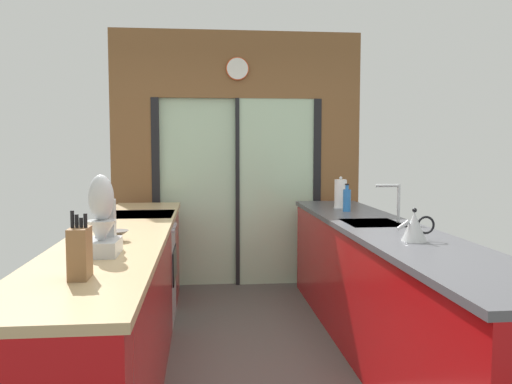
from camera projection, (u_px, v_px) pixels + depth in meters
The scene contains 12 objects.
ground_plane at pixel (253, 346), 4.02m from camera, with size 5.04×7.60×0.02m, color #4C4742.
back_wall_unit at pixel (237, 144), 5.68m from camera, with size 2.64×0.12×2.70m.
left_counter_run at pixel (119, 306), 3.42m from camera, with size 0.62×3.80×0.92m.
right_counter_run at pixel (385, 291), 3.77m from camera, with size 0.62×3.80×0.92m.
sink_faucet at pixel (395, 197), 3.98m from camera, with size 0.19×0.02×0.29m.
oven_range at pixel (140, 268), 4.53m from camera, with size 0.60×0.60×0.92m.
mixing_bowl at pixel (115, 235), 3.18m from camera, with size 0.16×0.16×0.06m.
knife_block at pixel (80, 252), 2.27m from camera, with size 0.08×0.14×0.29m.
stand_mixer at pixel (102, 224), 2.77m from camera, with size 0.17×0.27×0.42m.
kettle at pixel (415, 226), 3.19m from camera, with size 0.24×0.15×0.20m.
soap_bottle at pixel (347, 200), 4.68m from camera, with size 0.07×0.07×0.24m.
paper_towel_roll at pixel (341, 194), 4.89m from camera, with size 0.13×0.13×0.30m.
Camera 1 is at (-0.36, -3.29, 1.48)m, focal length 37.42 mm.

